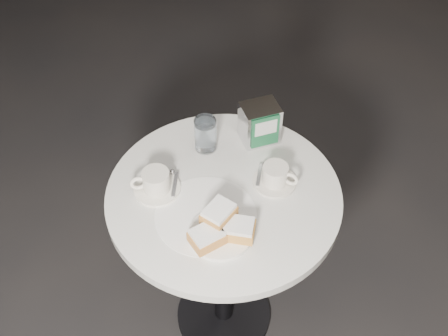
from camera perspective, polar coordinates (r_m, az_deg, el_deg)
ground at (r=2.28m, az=-0.02°, el=-14.78°), size 7.00×7.00×0.00m
cafe_table at (r=1.81m, az=-0.03°, el=-6.58°), size 0.70×0.70×0.74m
sugar_spill at (r=1.61m, az=-1.88°, el=-4.78°), size 0.33×0.33×0.00m
beignet_plate at (r=1.54m, az=-0.30°, el=-6.22°), size 0.22×0.22×0.09m
coffee_cup_left at (r=1.65m, az=-6.94°, el=-1.50°), size 0.17×0.17×0.07m
coffee_cup_right at (r=1.67m, az=5.26°, el=-0.83°), size 0.17×0.17×0.07m
water_glass_left at (r=1.75m, az=-1.89°, el=3.41°), size 0.07×0.07×0.11m
water_glass_right at (r=1.80m, az=2.86°, el=4.57°), size 0.06×0.06×0.10m
napkin_dispenser at (r=1.77m, az=3.65°, el=4.56°), size 0.14×0.13×0.13m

